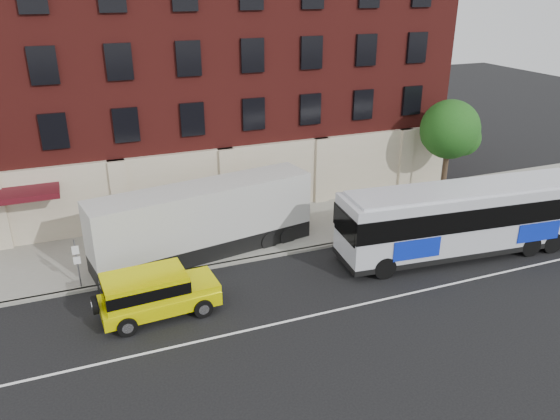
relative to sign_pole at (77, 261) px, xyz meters
name	(u,v)px	position (x,y,z in m)	size (l,w,h in m)	color
ground	(310,324)	(8.50, -6.15, -1.45)	(120.00, 120.00, 0.00)	black
sidewalk	(242,234)	(8.50, 2.85, -1.38)	(60.00, 6.00, 0.15)	#9B998C
kerb	(261,258)	(8.50, -0.15, -1.38)	(60.00, 0.25, 0.15)	#9B998C
lane_line	(305,317)	(8.50, -5.65, -1.45)	(60.00, 0.12, 0.01)	white
building	(200,73)	(8.49, 10.77, 6.13)	(30.00, 12.10, 15.00)	#591815
sign_pole	(77,261)	(0.00, 0.00, 0.00)	(0.30, 0.20, 2.50)	slate
street_tree	(450,132)	(22.04, 3.34, 2.96)	(3.60, 3.60, 6.20)	#3D2A1E
city_bus	(467,217)	(18.37, -3.22, 0.54)	(13.39, 3.96, 3.61)	silver
yellow_suv	(153,292)	(2.77, -3.19, -0.34)	(5.15, 2.48, 1.94)	#D6D500
shipping_container	(204,222)	(6.06, 1.29, 0.39)	(11.39, 4.17, 3.72)	black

